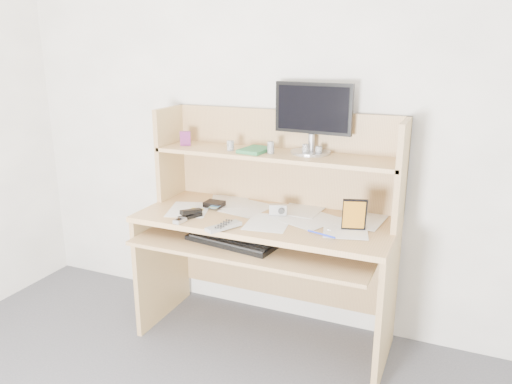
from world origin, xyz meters
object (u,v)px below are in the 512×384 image
at_px(desk, 270,222).
at_px(keyboard, 231,241).
at_px(monitor, 313,116).
at_px(game_case, 354,215).
at_px(tv_remote, 224,227).

height_order(desk, keyboard, desk).
distance_m(keyboard, monitor, 0.81).
bearing_deg(monitor, game_case, -35.29).
relative_size(keyboard, game_case, 2.99).
distance_m(desk, game_case, 0.53).
bearing_deg(tv_remote, keyboard, 107.81).
height_order(tv_remote, game_case, game_case).
xyz_separation_m(desk, game_case, (0.49, -0.11, 0.15)).
bearing_deg(monitor, desk, -136.06).
distance_m(keyboard, tv_remote, 0.12).
bearing_deg(tv_remote, desk, 96.53).
distance_m(keyboard, game_case, 0.65).
bearing_deg(game_case, keyboard, 178.09).
relative_size(desk, tv_remote, 7.05).
height_order(keyboard, tv_remote, tv_remote).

